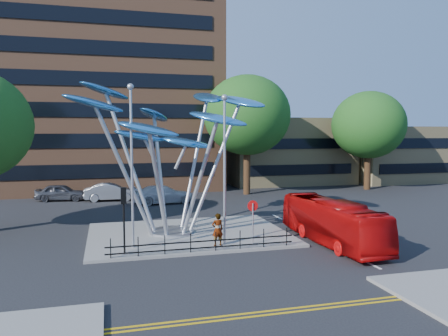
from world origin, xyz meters
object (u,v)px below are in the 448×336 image
object	(u,v)px
street_lamp_left	(132,152)
parked_car_right	(164,195)
street_lamp_right	(224,156)
no_entry_sign_island	(253,214)
leaf_sculpture	(169,124)
traffic_light_island	(124,206)
tree_far	(369,125)
red_bus	(332,222)
tree_right	(247,115)
parked_car_left	(61,192)
parked_car_mid	(111,192)
pedestrian	(218,229)

from	to	relation	value
street_lamp_left	parked_car_right	bearing A→B (deg)	76.69
street_lamp_right	no_entry_sign_island	xyz separation A→B (m)	(1.50, -0.48, -3.28)
leaf_sculpture	no_entry_sign_island	world-z (taller)	leaf_sculpture
street_lamp_right	traffic_light_island	world-z (taller)	street_lamp_right
tree_far	red_bus	distance (m)	25.94
traffic_light_island	no_entry_sign_island	xyz separation A→B (m)	(7.00, 0.02, -0.80)
no_entry_sign_island	red_bus	xyz separation A→B (m)	(4.60, -0.55, -0.56)
red_bus	no_entry_sign_island	bearing A→B (deg)	172.03
tree_right	red_bus	world-z (taller)	tree_right
street_lamp_right	red_bus	distance (m)	7.28
parked_car_left	parked_car_mid	world-z (taller)	parked_car_mid
tree_right	pedestrian	world-z (taller)	tree_right
pedestrian	parked_car_right	world-z (taller)	pedestrian
traffic_light_island	parked_car_mid	bearing A→B (deg)	91.43
parked_car_right	red_bus	bearing A→B (deg)	-160.01
parked_car_mid	no_entry_sign_island	bearing A→B (deg)	-156.09
street_lamp_right	traffic_light_island	xyz separation A→B (m)	(-5.50, -0.50, -2.48)
red_bus	parked_car_right	world-z (taller)	red_bus
tree_far	leaf_sculpture	xyz separation A→B (m)	(-24.07, -15.32, -0.23)
tree_far	pedestrian	world-z (taller)	tree_far
pedestrian	tree_far	bearing A→B (deg)	-146.21
no_entry_sign_island	parked_car_mid	bearing A→B (deg)	111.73
red_bus	parked_car_mid	xyz separation A→B (m)	(-12.07, 19.29, -0.45)
street_lamp_right	parked_car_left	bearing A→B (deg)	118.30
traffic_light_island	no_entry_sign_island	size ratio (longest dim) A/B	1.40
traffic_light_island	parked_car_left	world-z (taller)	traffic_light_island
pedestrian	parked_car_mid	world-z (taller)	pedestrian
tree_right	street_lamp_right	size ratio (longest dim) A/B	1.46
leaf_sculpture	red_bus	xyz separation A→B (m)	(8.67, -4.72, -5.62)
no_entry_sign_island	street_lamp_right	bearing A→B (deg)	162.13
street_lamp_right	parked_car_mid	bearing A→B (deg)	108.10
parked_car_left	pedestrian	bearing A→B (deg)	-145.35
tree_far	parked_car_mid	xyz separation A→B (m)	(-27.47, -0.74, -6.30)
red_bus	parked_car_left	bearing A→B (deg)	127.87
street_lamp_right	parked_car_left	world-z (taller)	street_lamp_right
street_lamp_right	leaf_sculpture	bearing A→B (deg)	124.91
street_lamp_left	pedestrian	world-z (taller)	street_lamp_left
tree_far	leaf_sculpture	distance (m)	28.53
parked_car_right	leaf_sculpture	bearing A→B (deg)	169.97
tree_right	street_lamp_left	xyz separation A→B (m)	(-12.50, -18.50, -2.68)
pedestrian	no_entry_sign_island	bearing A→B (deg)	168.24
tree_far	street_lamp_left	world-z (taller)	tree_far
leaf_sculpture	parked_car_mid	size ratio (longest dim) A/B	2.61
traffic_light_island	red_bus	xyz separation A→B (m)	(11.60, -0.54, -1.36)
tree_far	parked_car_mid	size ratio (longest dim) A/B	2.22
tree_far	no_entry_sign_island	distance (m)	28.42
street_lamp_left	parked_car_right	size ratio (longest dim) A/B	1.60
tree_right	parked_car_right	size ratio (longest dim) A/B	2.20
street_lamp_left	no_entry_sign_island	distance (m)	7.47
tree_right	street_lamp_right	world-z (taller)	tree_right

